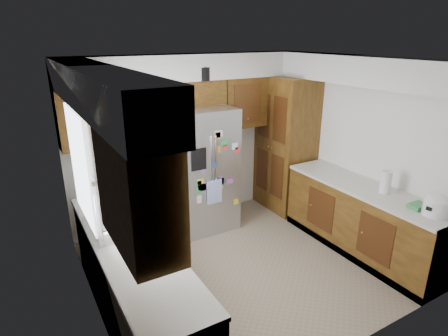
{
  "coord_description": "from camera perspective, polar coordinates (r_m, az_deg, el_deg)",
  "views": [
    {
      "loc": [
        -2.27,
        -3.36,
        2.75
      ],
      "look_at": [
        -0.11,
        0.35,
        1.21
      ],
      "focal_mm": 30.0,
      "sensor_mm": 36.0,
      "label": 1
    }
  ],
  "objects": [
    {
      "name": "bridge_cabinet",
      "position": [
        5.36,
        -4.86,
        11.36
      ],
      "size": [
        0.96,
        0.34,
        0.35
      ],
      "primitive_type": "cube",
      "color": "#3C240B",
      "rests_on": "fridge"
    },
    {
      "name": "pantry",
      "position": [
        6.11,
        9.37,
        3.57
      ],
      "size": [
        0.6,
        0.9,
        2.15
      ],
      "primitive_type": "cube",
      "color": "#3C240B",
      "rests_on": "ground"
    },
    {
      "name": "rice_cooker",
      "position": [
        4.58,
        29.68,
        -4.86
      ],
      "size": [
        0.28,
        0.27,
        0.24
      ],
      "color": "white",
      "rests_on": "right_counter_run"
    },
    {
      "name": "left_counter_clutter",
      "position": [
        4.61,
        -17.64,
        -2.84
      ],
      "size": [
        0.36,
        0.86,
        0.38
      ],
      "color": "black",
      "rests_on": "left_counter_run"
    },
    {
      "name": "fridge_top_items",
      "position": [
        5.25,
        -5.97,
        14.62
      ],
      "size": [
        0.74,
        0.38,
        0.31
      ],
      "color": "blue",
      "rests_on": "bridge_cabinet"
    },
    {
      "name": "room_shell",
      "position": [
        4.41,
        -0.02,
        7.6
      ],
      "size": [
        3.64,
        3.24,
        2.52
      ],
      "color": "silver",
      "rests_on": "ground"
    },
    {
      "name": "sink_assembly",
      "position": [
        3.96,
        -15.86,
        -7.51
      ],
      "size": [
        0.52,
        0.7,
        0.37
      ],
      "color": "white",
      "rests_on": "left_counter_run"
    },
    {
      "name": "fridge",
      "position": [
        5.42,
        -3.51,
        -0.24
      ],
      "size": [
        0.9,
        0.79,
        1.8
      ],
      "color": "#ABAAB0",
      "rests_on": "ground"
    },
    {
      "name": "left_counter_run",
      "position": [
        4.2,
        -13.01,
        -14.32
      ],
      "size": [
        1.36,
        3.2,
        0.92
      ],
      "color": "#3C240B",
      "rests_on": "ground"
    },
    {
      "name": "right_counter_run",
      "position": [
        5.29,
        20.2,
        -7.72
      ],
      "size": [
        0.63,
        2.25,
        0.92
      ],
      "color": "#3C240B",
      "rests_on": "ground"
    },
    {
      "name": "floor",
      "position": [
        4.9,
        3.29,
        -14.44
      ],
      "size": [
        3.6,
        3.6,
        0.0
      ],
      "primitive_type": "plane",
      "color": "gray",
      "rests_on": "ground"
    },
    {
      "name": "paper_towel",
      "position": [
        4.94,
        23.42,
        -1.97
      ],
      "size": [
        0.12,
        0.12,
        0.28
      ],
      "primitive_type": "cylinder",
      "color": "white",
      "rests_on": "right_counter_run"
    }
  ]
}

